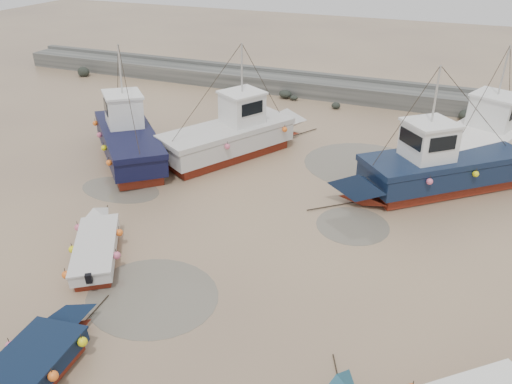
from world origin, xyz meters
TOP-DOWN VIEW (x-y plane):
  - ground at (0.00, 0.00)m, footprint 120.00×120.00m
  - seawall at (0.05, 21.99)m, footprint 60.00×4.92m
  - puddle_a at (-1.92, -2.96)m, footprint 4.81×4.81m
  - puddle_b at (3.67, 4.43)m, footprint 3.21×3.21m
  - puddle_c at (-7.83, 3.36)m, footprint 4.24×4.24m
  - puddle_d at (2.97, 10.88)m, footprint 6.81×6.81m
  - dinghy_0 at (-5.28, -1.61)m, footprint 4.08×5.83m
  - dinghy_1 at (-3.07, -7.63)m, footprint 2.53×6.72m
  - cabin_boat_0 at (-9.71, 6.76)m, footprint 8.46×8.59m
  - cabin_boat_1 at (-4.21, 9.53)m, footprint 6.68×10.09m
  - cabin_boat_2 at (6.44, 9.07)m, footprint 9.53×8.38m
  - cabin_boat_3 at (8.81, 14.27)m, footprint 6.24×10.47m
  - person at (-5.31, 7.71)m, footprint 0.76×0.62m

SIDE VIEW (x-z plane):
  - ground at x=0.00m, z-range 0.00..0.00m
  - person at x=-5.31m, z-range -0.89..0.89m
  - puddle_a at x=-1.92m, z-range 0.00..0.01m
  - puddle_b at x=3.67m, z-range 0.00..0.01m
  - puddle_c at x=-7.83m, z-range 0.00..0.01m
  - puddle_d at x=2.97m, z-range 0.00..0.01m
  - dinghy_1 at x=-3.07m, z-range -0.18..1.25m
  - dinghy_0 at x=-5.28m, z-range -0.17..1.25m
  - seawall at x=0.05m, z-range -0.12..1.38m
  - cabin_boat_2 at x=6.44m, z-range -1.81..4.41m
  - cabin_boat_1 at x=-4.21m, z-range -1.80..4.42m
  - cabin_boat_0 at x=-9.71m, z-range -1.79..4.43m
  - cabin_boat_3 at x=8.81m, z-range -1.79..4.43m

